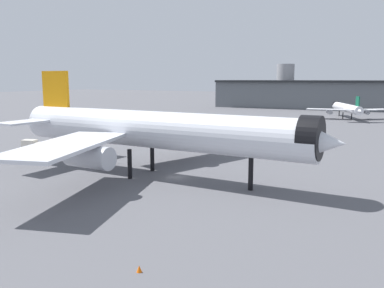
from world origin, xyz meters
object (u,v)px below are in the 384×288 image
at_px(airliner_near_gate, 152,130).
at_px(traffic_cone_near_nose, 139,269).
at_px(service_truck_front, 33,146).
at_px(airliner_far_taxiway, 347,108).

distance_m(airliner_near_gate, traffic_cone_near_nose, 39.11).
height_order(airliner_near_gate, service_truck_front, airliner_near_gate).
xyz_separation_m(airliner_near_gate, traffic_cone_near_nose, (20.44, -32.29, -8.30)).
distance_m(service_truck_front, traffic_cone_near_nose, 72.37).
bearing_deg(traffic_cone_near_nose, airliner_near_gate, 122.34).
relative_size(airliner_near_gate, airliner_far_taxiway, 1.76).
bearing_deg(traffic_cone_near_nose, airliner_far_taxiway, 92.06).
height_order(airliner_far_taxiway, service_truck_front, airliner_far_taxiway).
height_order(airliner_near_gate, traffic_cone_near_nose, airliner_near_gate).
distance_m(airliner_near_gate, airliner_far_taxiway, 135.03).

